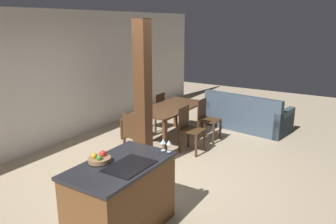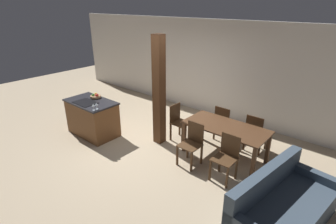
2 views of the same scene
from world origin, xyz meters
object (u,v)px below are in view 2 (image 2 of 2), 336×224
at_px(wine_glass_near, 93,105).
at_px(dining_chair_near_left, 192,143).
at_px(dining_chair_near_right, 226,157).
at_px(dining_chair_far_left, 224,122).
at_px(kitchen_island, 93,118).
at_px(fruit_bowl, 96,96).
at_px(wine_glass_middle, 97,104).
at_px(couch, 282,210).
at_px(dining_chair_far_right, 255,132).
at_px(timber_post, 159,92).
at_px(dining_chair_head_end, 179,121).
at_px(dining_table, 225,131).

bearing_deg(wine_glass_near, dining_chair_near_left, 21.74).
xyz_separation_m(dining_chair_near_right, dining_chair_far_left, (-0.78, 1.30, 0.00)).
bearing_deg(kitchen_island, fruit_bowl, 113.76).
xyz_separation_m(wine_glass_near, wine_glass_middle, (0.00, 0.09, 0.00)).
xyz_separation_m(dining_chair_near_left, couch, (1.98, -0.48, -0.18)).
bearing_deg(kitchen_island, dining_chair_far_left, 34.48).
relative_size(wine_glass_near, wine_glass_middle, 1.00).
height_order(dining_chair_far_right, couch, dining_chair_far_right).
height_order(dining_chair_far_left, dining_chair_far_right, same).
height_order(wine_glass_near, dining_chair_near_right, wine_glass_near).
relative_size(fruit_bowl, dining_chair_far_right, 0.30).
bearing_deg(dining_chair_near_left, wine_glass_middle, -160.31).
relative_size(wine_glass_near, timber_post, 0.06).
bearing_deg(dining_chair_near_left, fruit_bowl, -173.70).
bearing_deg(dining_chair_near_right, dining_chair_near_left, 180.00).
relative_size(dining_chair_far_right, couch, 0.44).
bearing_deg(fruit_bowl, kitchen_island, -66.24).
height_order(fruit_bowl, wine_glass_near, wine_glass_near).
bearing_deg(couch, wine_glass_near, 103.25).
xyz_separation_m(kitchen_island, wine_glass_middle, (0.57, -0.22, 0.57)).
bearing_deg(dining_chair_head_end, couch, -111.84).
relative_size(fruit_bowl, dining_chair_near_right, 0.30).
distance_m(fruit_bowl, dining_chair_head_end, 2.19).
bearing_deg(wine_glass_middle, wine_glass_near, -90.00).
relative_size(wine_glass_near, dining_chair_far_right, 0.17).
bearing_deg(dining_chair_head_end, kitchen_island, 122.98).
bearing_deg(dining_chair_near_left, wine_glass_near, -158.26).
distance_m(kitchen_island, dining_chair_near_right, 3.48).
distance_m(dining_chair_near_left, dining_chair_head_end, 1.07).
relative_size(dining_chair_near_left, dining_chair_far_right, 1.00).
height_order(wine_glass_middle, dining_table, wine_glass_middle).
xyz_separation_m(dining_chair_near_left, timber_post, (-1.12, 0.26, 0.79)).
bearing_deg(timber_post, wine_glass_near, -131.40).
bearing_deg(dining_chair_head_end, dining_chair_near_left, -127.54).
xyz_separation_m(dining_chair_near_right, timber_post, (-1.90, 0.26, 0.79)).
bearing_deg(dining_chair_head_end, dining_chair_near_right, -111.79).
relative_size(kitchen_island, dining_chair_far_left, 1.48).
relative_size(kitchen_island, dining_table, 0.75).
bearing_deg(fruit_bowl, dining_chair_far_right, 24.41).
xyz_separation_m(dining_table, couch, (1.59, -1.13, -0.34)).
height_order(dining_table, dining_chair_near_left, dining_chair_near_left).
distance_m(fruit_bowl, timber_post, 1.76).
distance_m(dining_chair_near_right, dining_chair_head_end, 1.75).
xyz_separation_m(wine_glass_near, couch, (4.07, 0.35, -0.72)).
xyz_separation_m(fruit_bowl, dining_chair_head_end, (1.91, 0.96, -0.46)).
distance_m(dining_table, dining_chair_far_right, 0.78).
distance_m(dining_chair_far_left, couch, 2.67).
bearing_deg(wine_glass_middle, dining_chair_near_left, 19.69).
height_order(wine_glass_near, dining_chair_far_left, wine_glass_near).
distance_m(dining_chair_head_end, couch, 3.05).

